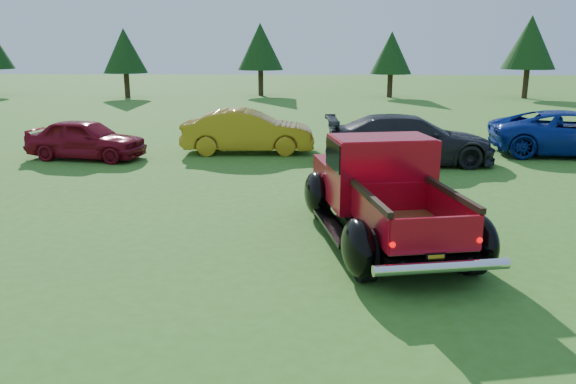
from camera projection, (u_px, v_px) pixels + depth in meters
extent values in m
plane|color=#38661D|center=(277.00, 247.00, 10.02)|extent=(120.00, 120.00, 0.00)
cylinder|color=#332114|center=(127.00, 85.00, 38.30)|extent=(0.36, 0.36, 1.66)
cone|color=black|center=(125.00, 51.00, 37.72)|extent=(2.94, 2.94, 2.94)
cylinder|color=#332114|center=(261.00, 83.00, 39.86)|extent=(0.36, 0.36, 1.80)
cone|color=black|center=(260.00, 46.00, 39.23)|extent=(3.20, 3.20, 3.20)
cylinder|color=#332114|center=(390.00, 86.00, 38.57)|extent=(0.36, 0.36, 1.58)
cone|color=black|center=(391.00, 53.00, 38.01)|extent=(2.82, 2.82, 2.82)
cylinder|color=#332114|center=(526.00, 84.00, 37.69)|extent=(0.36, 0.36, 1.94)
cone|color=black|center=(530.00, 42.00, 37.00)|extent=(3.46, 3.46, 3.46)
cylinder|color=black|center=(364.00, 255.00, 8.54)|extent=(0.39, 0.84, 0.81)
cylinder|color=black|center=(471.00, 249.00, 8.79)|extent=(0.39, 0.84, 0.81)
cylinder|color=black|center=(321.00, 199.00, 11.65)|extent=(0.39, 0.84, 0.81)
cylinder|color=black|center=(401.00, 196.00, 11.89)|extent=(0.39, 0.84, 0.81)
cube|color=black|center=(385.00, 217.00, 10.25)|extent=(2.29, 4.95, 0.20)
cube|color=#9D0818|center=(361.00, 175.00, 11.75)|extent=(1.98, 1.82, 0.63)
cube|color=silver|center=(351.00, 167.00, 12.50)|extent=(1.61, 0.36, 0.51)
cube|color=#9D0818|center=(380.00, 172.00, 10.40)|extent=(1.99, 1.49, 1.32)
cube|color=black|center=(381.00, 153.00, 10.31)|extent=(2.01, 1.39, 0.51)
cube|color=#9D0818|center=(382.00, 139.00, 10.24)|extent=(1.89, 1.37, 0.08)
cube|color=brown|center=(410.00, 230.00, 8.99)|extent=(1.73, 2.25, 0.05)
cube|color=#9D0818|center=(369.00, 216.00, 8.83)|extent=(0.43, 2.00, 0.53)
cube|color=#9D0818|center=(451.00, 212.00, 9.03)|extent=(0.43, 2.00, 0.53)
cube|color=#9D0818|center=(390.00, 198.00, 9.90)|extent=(1.35, 0.31, 0.53)
cube|color=#9D0818|center=(436.00, 235.00, 7.96)|extent=(1.36, 0.32, 0.53)
cube|color=black|center=(370.00, 197.00, 8.75)|extent=(0.47, 2.01, 0.09)
cube|color=black|center=(453.00, 194.00, 8.95)|extent=(0.47, 2.01, 0.09)
ellipsoid|color=black|center=(358.00, 248.00, 8.49)|extent=(0.66, 1.14, 0.89)
ellipsoid|color=black|center=(478.00, 241.00, 8.77)|extent=(0.66, 1.14, 0.89)
ellipsoid|color=black|center=(316.00, 193.00, 11.60)|extent=(0.66, 1.14, 0.89)
ellipsoid|color=black|center=(405.00, 190.00, 11.88)|extent=(0.66, 1.14, 0.89)
cube|color=black|center=(334.00, 227.00, 10.10)|extent=(0.72, 2.15, 0.06)
cube|color=black|center=(435.00, 222.00, 10.37)|extent=(0.72, 2.15, 0.06)
cylinder|color=silver|center=(442.00, 267.00, 7.81)|extent=(1.97, 0.53, 0.16)
cube|color=black|center=(436.00, 258.00, 8.00)|extent=(0.30, 0.07, 0.15)
cube|color=gold|center=(436.00, 258.00, 7.99)|extent=(0.24, 0.06, 0.10)
sphere|color=#CC0505|center=(393.00, 245.00, 7.86)|extent=(0.09, 0.09, 0.09)
sphere|color=#CC0505|center=(480.00, 240.00, 8.05)|extent=(0.09, 0.09, 0.09)
imported|color=maroon|center=(86.00, 139.00, 17.67)|extent=(3.93, 2.11, 1.27)
imported|color=#AC7E16|center=(248.00, 131.00, 18.67)|extent=(4.42, 1.72, 1.43)
imported|color=black|center=(409.00, 139.00, 16.96)|extent=(5.13, 2.22, 1.47)
imported|color=navy|center=(573.00, 133.00, 18.25)|extent=(5.40, 2.91, 1.44)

